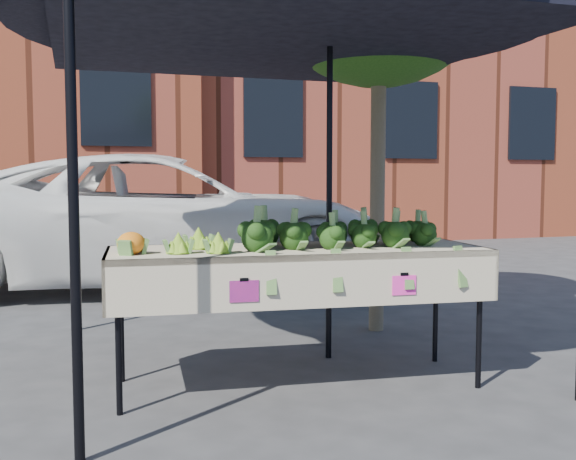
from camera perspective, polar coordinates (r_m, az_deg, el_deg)
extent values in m
plane|color=#2E2E31|center=(4.47, -0.88, -13.09)|extent=(90.00, 90.00, 0.00)
cube|color=beige|center=(4.36, 0.81, -7.42)|extent=(2.46, 1.01, 0.90)
cube|color=#F22D8C|center=(3.82, -3.12, -5.32)|extent=(0.17, 0.01, 0.12)
cube|color=#FD30B1|center=(4.17, 10.06, -4.54)|extent=(0.17, 0.01, 0.12)
ellipsoid|color=black|center=(4.42, 4.71, 0.19)|extent=(1.45, 0.55, 0.24)
ellipsoid|color=#8EAD2F|center=(4.10, -7.94, -0.55)|extent=(0.41, 0.45, 0.18)
ellipsoid|color=orange|center=(4.02, -13.27, -0.86)|extent=(0.18, 0.18, 0.17)
imported|color=white|center=(8.60, -10.66, 15.13)|extent=(2.11, 2.97, 5.90)
cube|color=maroon|center=(18.74, 8.72, 13.34)|extent=(12.00, 8.00, 8.50)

